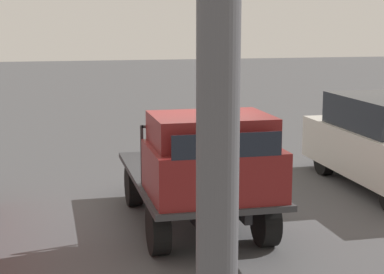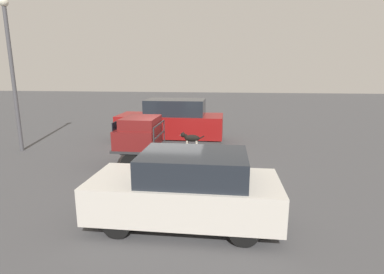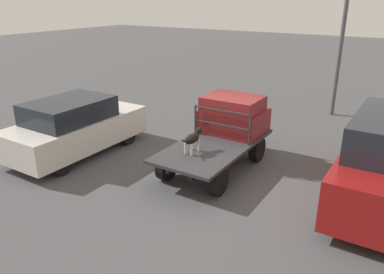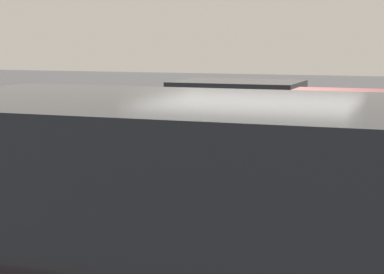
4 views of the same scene
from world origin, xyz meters
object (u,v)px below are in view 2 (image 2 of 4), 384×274
(dog, at_px, (190,138))
(parked_pickup_far, at_px, (172,121))
(light_pole_near, at_px, (11,64))
(parked_sedan, at_px, (187,189))
(flatbed_truck, at_px, (169,152))

(dog, xyz_separation_m, parked_pickup_far, (1.47, -4.40, -0.12))
(dog, bearing_deg, parked_pickup_far, -54.34)
(parked_pickup_far, bearing_deg, dog, 111.08)
(parked_pickup_far, bearing_deg, light_pole_near, 25.95)
(dog, relative_size, parked_pickup_far, 0.17)
(dog, bearing_deg, parked_sedan, 112.93)
(light_pole_near, bearing_deg, dog, 167.63)
(parked_sedan, height_order, light_pole_near, light_pole_near)
(flatbed_truck, relative_size, light_pole_near, 0.60)
(dog, bearing_deg, light_pole_near, 4.77)
(flatbed_truck, height_order, light_pole_near, light_pole_near)
(parked_sedan, relative_size, light_pole_near, 0.67)
(flatbed_truck, relative_size, dog, 4.33)
(flatbed_truck, relative_size, parked_sedan, 0.89)
(parked_sedan, xyz_separation_m, light_pole_near, (8.12, -5.56, 2.90))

